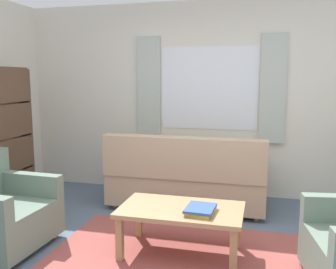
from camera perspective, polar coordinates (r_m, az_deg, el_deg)
wall_back at (r=5.14m, az=6.35°, el=5.37°), size 5.32×0.12×2.60m
window_with_curtains at (r=5.05m, az=6.24°, el=7.02°), size 1.98×0.07×1.40m
area_rug at (r=3.31m, az=0.07°, el=-19.92°), size 2.25×1.98×0.01m
couch at (r=4.60m, az=2.85°, el=-6.75°), size 1.90×0.82×0.92m
coffee_table at (r=3.42m, az=2.02°, el=-12.04°), size 1.10×0.64×0.44m
book_stack_on_table at (r=3.28m, az=5.01°, el=-11.40°), size 0.26×0.31×0.05m
bookshelf at (r=4.96m, az=-23.91°, el=-0.34°), size 0.30×0.94×1.72m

